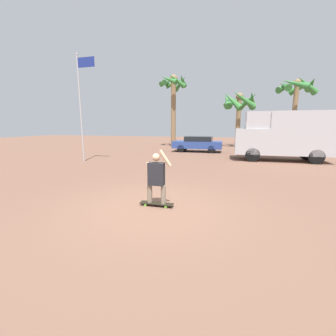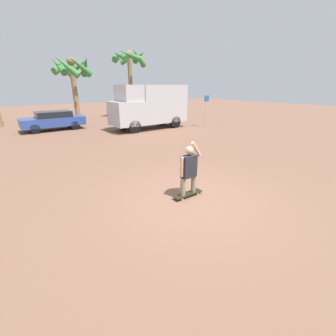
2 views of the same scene
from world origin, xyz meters
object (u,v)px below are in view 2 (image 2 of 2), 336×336
(person_skateboarder, at_px, (189,168))
(camper_van, at_px, (150,105))
(palm_tree_center_background, at_px, (72,69))
(parked_car_blue, at_px, (53,120))
(street_sign, at_px, (206,107))
(skateboard, at_px, (188,194))
(palm_tree_near_van, at_px, (130,62))

(person_skateboarder, relative_size, camper_van, 0.27)
(camper_van, bearing_deg, palm_tree_center_background, 104.96)
(person_skateboarder, bearing_deg, parked_car_blue, 93.36)
(camper_van, distance_m, street_sign, 4.28)
(skateboard, bearing_deg, camper_van, 62.81)
(person_skateboarder, relative_size, parked_car_blue, 0.37)
(palm_tree_near_van, relative_size, street_sign, 2.70)
(skateboard, relative_size, camper_van, 0.17)
(palm_tree_near_van, xyz_separation_m, street_sign, (1.76, -8.64, -3.67))
(person_skateboarder, xyz_separation_m, street_sign, (8.98, 8.11, 0.64))
(palm_tree_near_van, height_order, palm_tree_center_background, palm_tree_near_van)
(camper_van, bearing_deg, palm_tree_near_van, 72.99)
(skateboard, height_order, street_sign, street_sign)
(camper_van, xyz_separation_m, palm_tree_near_van, (2.04, 6.68, 3.50))
(palm_tree_center_background, distance_m, street_sign, 13.48)
(camper_van, bearing_deg, parked_car_blue, 148.69)
(skateboard, relative_size, parked_car_blue, 0.23)
(parked_car_blue, bearing_deg, palm_tree_near_van, 20.74)
(camper_van, xyz_separation_m, palm_tree_center_background, (-2.55, 9.54, 2.84))
(skateboard, height_order, person_skateboarder, person_skateboarder)
(camper_van, height_order, parked_car_blue, camper_van)
(palm_tree_near_van, relative_size, palm_tree_center_background, 1.09)
(person_skateboarder, distance_m, palm_tree_near_van, 18.74)
(palm_tree_center_background, bearing_deg, street_sign, -61.10)
(skateboard, height_order, palm_tree_center_background, palm_tree_center_background)
(parked_car_blue, distance_m, street_sign, 11.30)
(skateboard, relative_size, palm_tree_center_background, 0.16)
(person_skateboarder, xyz_separation_m, camper_van, (5.18, 10.07, 0.82))
(parked_car_blue, xyz_separation_m, street_sign, (9.78, -5.60, 0.79))
(camper_van, height_order, street_sign, camper_van)
(palm_tree_center_background, bearing_deg, palm_tree_near_van, -31.94)
(parked_car_blue, height_order, street_sign, street_sign)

